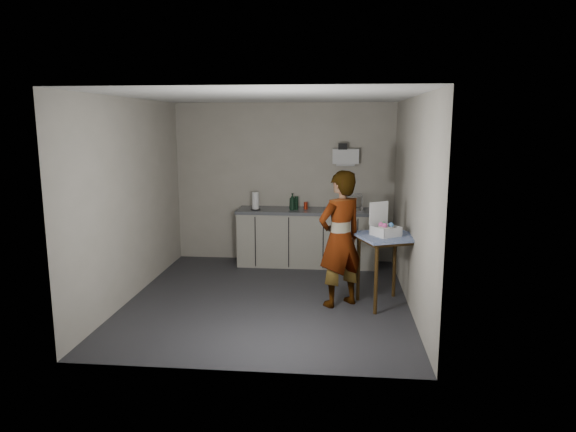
# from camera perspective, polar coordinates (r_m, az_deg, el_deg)

# --- Properties ---
(ground) EXTENTS (4.00, 4.00, 0.00)m
(ground) POSITION_cam_1_polar(r_m,az_deg,el_deg) (6.84, -2.16, -9.17)
(ground) COLOR #2A2A2F
(ground) RESTS_ON ground
(wall_back) EXTENTS (3.60, 0.02, 2.60)m
(wall_back) POSITION_cam_1_polar(r_m,az_deg,el_deg) (8.48, -0.43, 3.70)
(wall_back) COLOR #B0A999
(wall_back) RESTS_ON ground
(wall_right) EXTENTS (0.02, 4.00, 2.60)m
(wall_right) POSITION_cam_1_polar(r_m,az_deg,el_deg) (6.53, 13.54, 1.38)
(wall_right) COLOR #B0A999
(wall_right) RESTS_ON ground
(wall_left) EXTENTS (0.02, 4.00, 2.60)m
(wall_left) POSITION_cam_1_polar(r_m,az_deg,el_deg) (6.99, -16.95, 1.80)
(wall_left) COLOR #B0A999
(wall_left) RESTS_ON ground
(ceiling) EXTENTS (3.60, 4.00, 0.01)m
(ceiling) POSITION_cam_1_polar(r_m,az_deg,el_deg) (6.45, -2.32, 13.09)
(ceiling) COLOR white
(ceiling) RESTS_ON wall_back
(kitchen_counter) EXTENTS (2.24, 0.62, 0.91)m
(kitchen_counter) POSITION_cam_1_polar(r_m,az_deg,el_deg) (8.31, 2.12, -2.56)
(kitchen_counter) COLOR black
(kitchen_counter) RESTS_ON ground
(wall_shelf) EXTENTS (0.42, 0.18, 0.37)m
(wall_shelf) POSITION_cam_1_polar(r_m,az_deg,el_deg) (8.32, 6.42, 6.60)
(wall_shelf) COLOR white
(wall_shelf) RESTS_ON ground
(side_table) EXTENTS (0.91, 0.91, 0.91)m
(side_table) POSITION_cam_1_polar(r_m,az_deg,el_deg) (6.52, 10.91, -3.09)
(side_table) COLOR #3C260D
(side_table) RESTS_ON ground
(standing_man) EXTENTS (0.75, 0.70, 1.72)m
(standing_man) POSITION_cam_1_polar(r_m,az_deg,el_deg) (6.41, 5.81, -2.57)
(standing_man) COLOR #B2A593
(standing_man) RESTS_ON ground
(soap_bottle) EXTENTS (0.14, 0.14, 0.27)m
(soap_bottle) POSITION_cam_1_polar(r_m,az_deg,el_deg) (8.15, 0.49, 1.61)
(soap_bottle) COLOR black
(soap_bottle) RESTS_ON kitchen_counter
(soda_can) EXTENTS (0.06, 0.06, 0.12)m
(soda_can) POSITION_cam_1_polar(r_m,az_deg,el_deg) (8.24, 1.98, 1.16)
(soda_can) COLOR red
(soda_can) RESTS_ON kitchen_counter
(dark_bottle) EXTENTS (0.06, 0.06, 0.22)m
(dark_bottle) POSITION_cam_1_polar(r_m,az_deg,el_deg) (8.19, 0.93, 1.46)
(dark_bottle) COLOR black
(dark_bottle) RESTS_ON kitchen_counter
(paper_towel) EXTENTS (0.16, 0.16, 0.28)m
(paper_towel) POSITION_cam_1_polar(r_m,az_deg,el_deg) (8.18, -3.64, 1.62)
(paper_towel) COLOR black
(paper_towel) RESTS_ON kitchen_counter
(dish_rack) EXTENTS (0.38, 0.28, 0.26)m
(dish_rack) POSITION_cam_1_polar(r_m,az_deg,el_deg) (8.15, 6.96, 1.00)
(dish_rack) COLOR silver
(dish_rack) RESTS_ON kitchen_counter
(bakery_box) EXTENTS (0.40, 0.41, 0.40)m
(bakery_box) POSITION_cam_1_polar(r_m,az_deg,el_deg) (6.45, 10.71, -1.34)
(bakery_box) COLOR white
(bakery_box) RESTS_ON side_table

